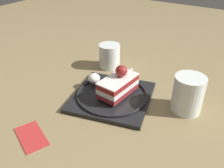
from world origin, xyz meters
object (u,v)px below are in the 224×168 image
(whipped_cream_dollop, at_px, (94,78))
(drink_glass_far, at_px, (187,96))
(cake_slice, at_px, (118,84))
(folded_napkin, at_px, (31,136))
(dessert_plate, at_px, (112,96))
(fork, at_px, (125,77))
(drink_glass_near, at_px, (109,57))

(whipped_cream_dollop, height_order, drink_glass_far, drink_glass_far)
(cake_slice, bearing_deg, folded_napkin, -19.95)
(dessert_plate, height_order, cake_slice, cake_slice)
(whipped_cream_dollop, xyz_separation_m, folded_napkin, (0.24, 0.00, -0.03))
(drink_glass_far, xyz_separation_m, folded_napkin, (0.29, -0.26, -0.04))
(cake_slice, bearing_deg, fork, -162.92)
(drink_glass_near, relative_size, drink_glass_far, 0.83)
(drink_glass_near, bearing_deg, dessert_plate, 35.22)
(dessert_plate, relative_size, folded_napkin, 2.67)
(drink_glass_near, bearing_deg, cake_slice, 40.44)
(dessert_plate, distance_m, cake_slice, 0.04)
(cake_slice, relative_size, drink_glass_far, 1.24)
(cake_slice, xyz_separation_m, folded_napkin, (0.24, -0.09, -0.04))
(folded_napkin, bearing_deg, fork, 168.92)
(dessert_plate, distance_m, folded_napkin, 0.24)
(whipped_cream_dollop, height_order, folded_napkin, whipped_cream_dollop)
(fork, relative_size, drink_glass_far, 1.22)
(drink_glass_far, bearing_deg, fork, -98.64)
(dessert_plate, bearing_deg, cake_slice, 132.83)
(folded_napkin, bearing_deg, drink_glass_far, 137.52)
(cake_slice, bearing_deg, drink_glass_near, -139.56)
(cake_slice, xyz_separation_m, fork, (-0.08, -0.02, -0.02))
(drink_glass_near, bearing_deg, folded_napkin, 5.72)
(dessert_plate, height_order, fork, fork)
(fork, xyz_separation_m, drink_glass_far, (0.03, 0.20, 0.02))
(fork, xyz_separation_m, folded_napkin, (0.32, -0.06, -0.02))
(dessert_plate, relative_size, cake_slice, 2.08)
(dessert_plate, xyz_separation_m, folded_napkin, (0.23, -0.07, -0.01))
(whipped_cream_dollop, height_order, fork, whipped_cream_dollop)
(dessert_plate, xyz_separation_m, drink_glass_far, (-0.06, 0.19, 0.03))
(whipped_cream_dollop, distance_m, fork, 0.10)
(fork, bearing_deg, cake_slice, 17.08)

